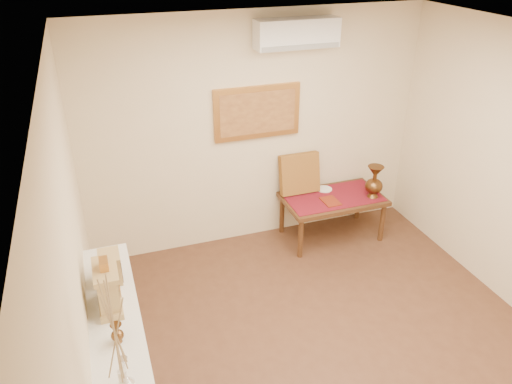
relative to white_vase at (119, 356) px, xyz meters
name	(u,v)px	position (x,y,z in m)	size (l,w,h in m)	color
floor	(339,361)	(1.81, 0.82, -1.48)	(4.50, 4.50, 0.00)	brown
ceiling	(372,55)	(1.81, 0.82, 1.22)	(4.50, 4.50, 0.00)	white
wall_back	(256,133)	(1.81, 3.07, -0.13)	(4.00, 0.02, 2.70)	beige
wall_left	(79,288)	(-0.19, 0.82, -0.13)	(0.02, 4.50, 2.70)	beige
white_vase	(119,356)	(0.00, 0.00, 0.00)	(0.19, 0.19, 1.01)	white
candlestick	(125,371)	(0.01, 0.29, -0.40)	(0.10, 0.10, 0.20)	silver
brass_urn_small	(117,331)	(0.00, 0.65, -0.41)	(0.09, 0.09, 0.19)	brown
table_cloth	(333,197)	(2.66, 2.70, -0.93)	(1.14, 0.59, 0.01)	maroon
brass_urn_tall	(375,178)	(3.11, 2.55, -0.68)	(0.21, 0.21, 0.48)	brown
plate	(324,189)	(2.64, 2.90, -0.92)	(0.19, 0.19, 0.01)	white
menu	(331,201)	(2.57, 2.60, -0.92)	(0.18, 0.25, 0.01)	maroon
cushion	(299,174)	(2.32, 2.96, -0.68)	(0.49, 0.10, 0.49)	maroon
display_ledge	(123,375)	(-0.01, 0.82, -0.99)	(0.37, 2.02, 0.98)	silver
mantel_clock	(108,287)	(-0.02, 1.03, -0.33)	(0.17, 0.36, 0.41)	tan
wooden_chest	(111,267)	(0.02, 1.34, -0.38)	(0.16, 0.21, 0.24)	tan
low_table	(333,202)	(2.66, 2.70, -1.00)	(1.20, 0.70, 0.55)	#4D2C17
painting	(257,112)	(1.81, 3.05, 0.12)	(1.00, 0.06, 0.60)	#BA7F3B
ac_unit	(297,33)	(2.21, 2.94, 0.96)	(0.90, 0.25, 0.30)	white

